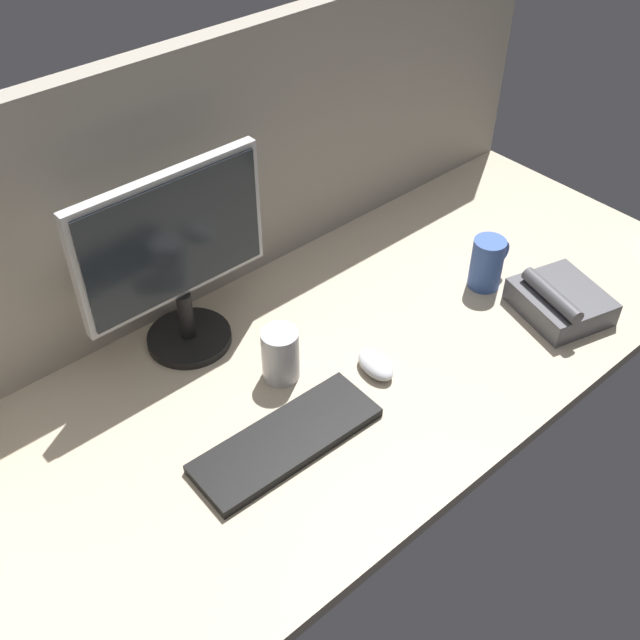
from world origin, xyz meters
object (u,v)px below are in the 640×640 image
object	(u,v)px
monitor	(175,256)
mouse	(377,364)
keyboard	(287,440)
mug_steel	(280,354)
mug_ceramic_blue	(487,263)
desk_phone	(560,301)

from	to	relation	value
monitor	mouse	xyz separation A→B (cm)	(24.11, -33.44, -20.70)
keyboard	mug_steel	distance (cm)	18.66
keyboard	mug_steel	xyz separation A→B (cm)	(10.55, 14.62, 4.81)
mug_ceramic_blue	desk_phone	world-z (taller)	mug_ceramic_blue
desk_phone	mug_steel	bearing A→B (deg)	156.72
keyboard	mug_steel	size ratio (longest dim) A/B	3.18
mug_ceramic_blue	desk_phone	xyz separation A→B (cm)	(4.64, -17.28, -3.09)
keyboard	mug_ceramic_blue	xyz separation A→B (cm)	(64.94, 6.51, 5.28)
monitor	mouse	world-z (taller)	monitor
monitor	mug_steel	bearing A→B (deg)	-68.74
keyboard	desk_phone	xyz separation A→B (cm)	(69.58, -10.77, 2.19)
mug_ceramic_blue	desk_phone	size ratio (longest dim) A/B	0.55
mug_ceramic_blue	desk_phone	bearing A→B (deg)	-74.97
mouse	monitor	bearing A→B (deg)	134.02
monitor	mouse	bearing A→B (deg)	-54.21
mug_ceramic_blue	mug_steel	bearing A→B (deg)	171.51
keyboard	mug_steel	world-z (taller)	mug_steel
monitor	keyboard	size ratio (longest dim) A/B	1.11
mouse	keyboard	bearing A→B (deg)	-165.82
desk_phone	monitor	bearing A→B (deg)	145.14
keyboard	mouse	world-z (taller)	mouse
mug_steel	mouse	bearing A→B (deg)	-37.08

